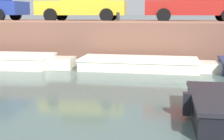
# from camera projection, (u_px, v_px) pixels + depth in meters

# --- Properties ---
(ground_plane) EXTENTS (400.00, 400.00, 0.00)m
(ground_plane) POSITION_uv_depth(u_px,v_px,m) (156.00, 106.00, 7.15)
(ground_plane) COLOR #4C605B
(far_quay_wall) EXTENTS (60.00, 6.00, 1.68)m
(far_quay_wall) POSITION_uv_depth(u_px,v_px,m) (160.00, 38.00, 15.57)
(far_quay_wall) COLOR brown
(far_quay_wall) RESTS_ON ground
(far_wall_coping) EXTENTS (60.00, 0.24, 0.08)m
(far_wall_coping) POSITION_uv_depth(u_px,v_px,m) (160.00, 22.00, 12.61)
(far_wall_coping) COLOR #925F4C
(far_wall_coping) RESTS_ON far_quay_wall
(boat_moored_central_cream) EXTENTS (5.22, 1.79, 0.43)m
(boat_moored_central_cream) POSITION_uv_depth(u_px,v_px,m) (144.00, 64.00, 11.63)
(boat_moored_central_cream) COLOR silver
(boat_moored_central_cream) RESTS_ON ground
(car_left_inner_yellow) EXTENTS (4.14, 2.06, 1.54)m
(car_left_inner_yellow) POSITION_uv_depth(u_px,v_px,m) (83.00, 3.00, 14.53)
(car_left_inner_yellow) COLOR yellow
(car_left_inner_yellow) RESTS_ON far_quay_wall
(car_centre_red) EXTENTS (4.30, 1.99, 1.54)m
(car_centre_red) POSITION_uv_depth(u_px,v_px,m) (196.00, 3.00, 13.73)
(car_centre_red) COLOR #B2231E
(car_centre_red) RESTS_ON far_quay_wall
(mooring_bollard_mid) EXTENTS (0.15, 0.15, 0.45)m
(mooring_bollard_mid) POSITION_uv_depth(u_px,v_px,m) (118.00, 17.00, 12.97)
(mooring_bollard_mid) COLOR #2D2B28
(mooring_bollard_mid) RESTS_ON far_quay_wall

